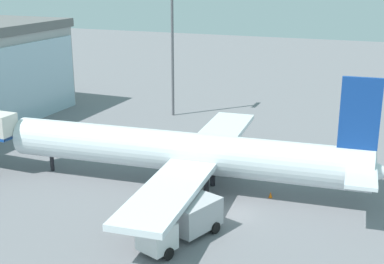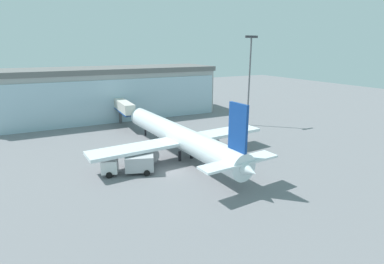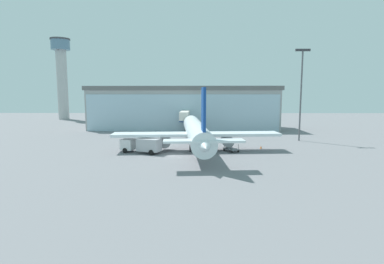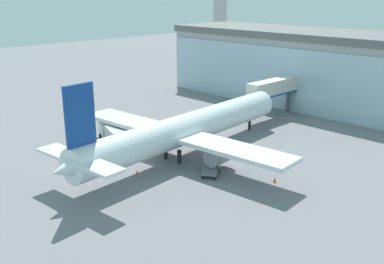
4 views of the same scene
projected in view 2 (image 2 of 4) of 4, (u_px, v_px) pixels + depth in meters
name	position (u px, v px, depth m)	size (l,w,h in m)	color
ground	(173.00, 171.00, 44.02)	(240.00, 240.00, 0.00)	slate
terminal_building	(107.00, 92.00, 77.57)	(56.32, 17.48, 12.70)	#A1A1A1
jet_bridge	(124.00, 107.00, 67.35)	(2.54, 11.31, 5.99)	beige
apron_light_mast	(250.00, 74.00, 67.30)	(3.20, 0.40, 20.09)	#59595E
airplane	(179.00, 137.00, 49.43)	(30.57, 37.05, 11.21)	white
catering_truck	(130.00, 164.00, 42.79)	(7.61, 4.57, 2.65)	silver
baggage_cart	(218.00, 151.00, 51.33)	(2.84, 3.22, 1.50)	slate
safety_cone_nose	(205.00, 170.00, 43.97)	(0.36, 0.36, 0.55)	orange
safety_cone_wingtip	(235.00, 142.00, 56.96)	(0.36, 0.36, 0.55)	orange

